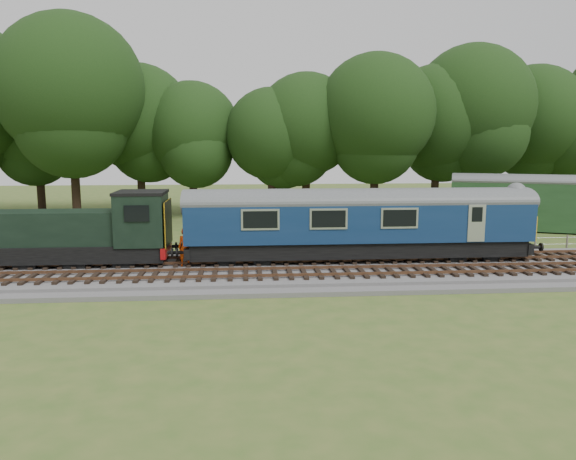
{
  "coord_description": "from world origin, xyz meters",
  "views": [
    {
      "loc": [
        -1.39,
        -27.41,
        6.57
      ],
      "look_at": [
        0.85,
        1.4,
        2.0
      ],
      "focal_mm": 35.0,
      "sensor_mm": 36.0,
      "label": 1
    }
  ],
  "objects": [
    {
      "name": "tree_line",
      "position": [
        0.0,
        22.0,
        0.0
      ],
      "size": [
        70.0,
        8.0,
        18.0
      ],
      "primitive_type": null,
      "color": "black",
      "rests_on": "ground"
    },
    {
      "name": "track_south",
      "position": [
        0.0,
        -1.6,
        0.42
      ],
      "size": [
        67.2,
        2.4,
        0.21
      ],
      "color": "black",
      "rests_on": "ballast"
    },
    {
      "name": "fence",
      "position": [
        0.0,
        4.5,
        0.0
      ],
      "size": [
        64.0,
        0.12,
        1.0
      ],
      "primitive_type": null,
      "color": "#6B6054",
      "rests_on": "ground"
    },
    {
      "name": "worker",
      "position": [
        -4.4,
        0.61,
        1.31
      ],
      "size": [
        0.7,
        0.46,
        1.93
      ],
      "primitive_type": "imported",
      "rotation": [
        0.0,
        0.0,
        0.0
      ],
      "color": "#F9480D",
      "rests_on": "ballast"
    },
    {
      "name": "ground",
      "position": [
        0.0,
        0.0,
        0.0
      ],
      "size": [
        120.0,
        120.0,
        0.0
      ],
      "primitive_type": "plane",
      "color": "#3B5B21",
      "rests_on": "ground"
    },
    {
      "name": "dmu_railcar",
      "position": [
        4.58,
        1.4,
        2.61
      ],
      "size": [
        18.05,
        2.86,
        3.88
      ],
      "color": "black",
      "rests_on": "ground"
    },
    {
      "name": "parked_coach",
      "position": [
        21.95,
        11.61,
        2.29
      ],
      "size": [
        15.86,
        8.63,
        4.09
      ],
      "rotation": [
        0.0,
        0.0,
        -0.39
      ],
      "color": "#1A3B1B",
      "rests_on": "ground"
    },
    {
      "name": "ballast",
      "position": [
        0.0,
        0.0,
        0.17
      ],
      "size": [
        70.0,
        7.0,
        0.35
      ],
      "primitive_type": "cube",
      "color": "#4C4C4F",
      "rests_on": "ground"
    },
    {
      "name": "shunter_loco",
      "position": [
        -9.35,
        1.4,
        1.97
      ],
      "size": [
        8.91,
        2.6,
        3.38
      ],
      "color": "black",
      "rests_on": "ground"
    },
    {
      "name": "track_north",
      "position": [
        0.0,
        1.4,
        0.42
      ],
      "size": [
        67.2,
        2.4,
        0.21
      ],
      "color": "black",
      "rests_on": "ballast"
    }
  ]
}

